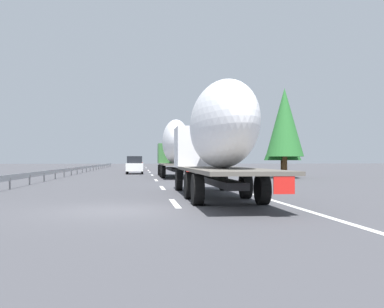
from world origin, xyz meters
The scene contains 23 objects.
ground_plane centered at (40.00, 0.00, 0.00)m, with size 260.00×260.00×0.00m, color #424247.
lane_stripe_0 centered at (2.00, -1.80, 0.00)m, with size 3.20×0.20×0.01m, color white.
lane_stripe_1 centered at (10.63, -1.80, 0.00)m, with size 3.20×0.20×0.01m, color white.
lane_stripe_2 centered at (19.92, -1.80, 0.00)m, with size 3.20×0.20×0.01m, color white.
lane_stripe_3 centered at (31.33, -1.80, 0.00)m, with size 3.20×0.20×0.01m, color white.
lane_stripe_4 centered at (42.19, -1.80, 0.00)m, with size 3.20×0.20×0.01m, color white.
lane_stripe_5 centered at (50.16, -1.80, 0.00)m, with size 3.20×0.20×0.01m, color white.
lane_stripe_6 centered at (52.63, -1.80, 0.00)m, with size 3.20×0.20×0.01m, color white.
lane_stripe_7 centered at (78.75, -1.80, 0.00)m, with size 3.20×0.20×0.01m, color white.
lane_stripe_8 centered at (71.42, -1.80, 0.00)m, with size 3.20×0.20×0.01m, color white.
lane_stripe_9 centered at (97.28, -1.80, 0.00)m, with size 3.20×0.20×0.01m, color white.
edge_line_right centered at (45.00, -5.50, 0.00)m, with size 110.00×0.20×0.01m, color white.
truck_lead centered at (25.46, -3.60, 2.74)m, with size 13.44×2.55×4.92m.
truck_trailing centered at (3.90, -3.60, 2.50)m, with size 13.21×2.55×4.38m.
car_white_van centered at (35.13, -0.03, 0.95)m, with size 4.62×1.82×1.90m.
car_red_compact centered at (50.89, -0.04, 0.99)m, with size 4.76×1.89×1.99m.
road_sign centered at (49.17, -6.70, 2.07)m, with size 0.10×0.90×2.98m.
tree_0 centered at (23.67, -12.73, 3.45)m, with size 3.16×3.16×5.43m.
tree_1 centered at (81.30, -9.66, 4.41)m, with size 3.14×3.14×6.88m.
tree_2 centered at (54.62, -13.45, 4.43)m, with size 2.60×2.60×7.27m.
tree_3 centered at (53.94, -10.68, 3.95)m, with size 2.95×2.95×6.58m.
tree_4 centered at (21.78, -12.30, 4.56)m, with size 3.06×3.06×7.37m.
guardrail_median centered at (43.00, 6.00, 0.58)m, with size 94.00×0.10×0.76m.
Camera 1 is at (-13.36, -0.61, 1.50)m, focal length 41.76 mm.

